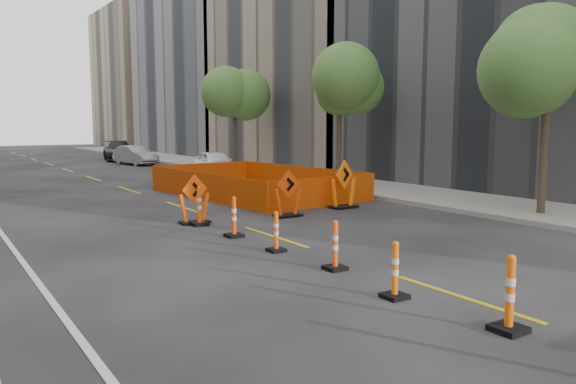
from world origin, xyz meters
TOP-DOWN VIEW (x-y plane):
  - ground_plane at (0.00, 0.00)m, footprint 140.00×140.00m
  - sidewalk_right at (9.00, 12.00)m, footprint 4.00×90.00m
  - bld_right_c at (17.00, 23.80)m, footprint 12.00×16.00m
  - bld_right_d at (17.00, 40.20)m, footprint 12.00×18.00m
  - bld_right_e at (17.00, 58.60)m, footprint 12.00×14.00m
  - tree_r_a at (8.40, 2.00)m, footprint 2.80×2.80m
  - tree_r_b at (8.40, 12.00)m, footprint 2.80×2.80m
  - tree_r_c at (8.40, 22.00)m, footprint 2.80×2.80m
  - channelizer_1 at (-0.71, -3.37)m, footprint 0.44×0.44m
  - channelizer_2 at (-0.98, -1.39)m, footprint 0.38×0.38m
  - channelizer_3 at (-0.69, 0.59)m, footprint 0.39×0.39m
  - channelizer_4 at (-0.83, 2.57)m, footprint 0.37×0.37m
  - channelizer_5 at (-0.86, 4.55)m, footprint 0.41×0.41m
  - channelizer_6 at (-0.93, 6.53)m, footprint 0.45×0.45m
  - chevron_sign_left at (-0.92, 6.89)m, footprint 1.05×0.77m
  - chevron_sign_center at (1.99, 6.40)m, footprint 1.03×0.69m
  - chevron_sign_right at (4.55, 6.85)m, footprint 1.25×0.98m
  - safety_fence at (3.76, 11.56)m, footprint 5.69×8.79m
  - parked_car_near at (6.03, 19.86)m, footprint 2.27×4.30m
  - parked_car_mid at (4.92, 30.10)m, footprint 2.17×4.22m
  - parked_car_far at (5.29, 35.28)m, footprint 3.08×5.46m

SIDE VIEW (x-z plane):
  - ground_plane at x=0.00m, z-range 0.00..0.00m
  - sidewalk_right at x=9.00m, z-range 0.00..0.15m
  - channelizer_4 at x=-0.83m, z-range 0.00..0.93m
  - channelizer_2 at x=-0.98m, z-range 0.00..0.97m
  - channelizer_3 at x=-0.69m, z-range 0.00..1.00m
  - safety_fence at x=3.76m, z-range 0.00..1.04m
  - channelizer_5 at x=-0.86m, z-range 0.00..1.05m
  - channelizer_1 at x=-0.71m, z-range 0.00..1.11m
  - channelizer_6 at x=-0.93m, z-range 0.00..1.13m
  - parked_car_mid at x=4.92m, z-range 0.00..1.33m
  - parked_car_near at x=6.03m, z-range 0.00..1.39m
  - chevron_sign_left at x=-0.92m, z-range 0.00..1.43m
  - chevron_sign_center at x=1.99m, z-range 0.00..1.45m
  - parked_car_far at x=5.29m, z-range 0.00..1.49m
  - chevron_sign_right at x=4.55m, z-range 0.00..1.65m
  - tree_r_a at x=8.40m, z-range 1.55..7.50m
  - tree_r_b at x=8.40m, z-range 1.55..7.50m
  - tree_r_c at x=8.40m, z-range 1.55..7.50m
  - bld_right_c at x=17.00m, z-range 0.00..14.00m
  - bld_right_e at x=17.00m, z-range 0.00..16.00m
  - bld_right_d at x=17.00m, z-range 0.00..20.00m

